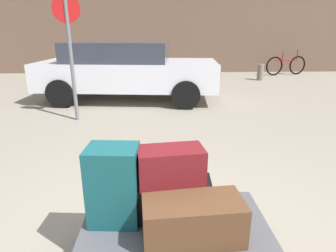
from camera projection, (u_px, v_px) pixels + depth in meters
luggage_cart at (175, 229)px, 2.17m from camera, size 1.37×0.78×0.34m
duffel_bag_black_center at (171, 198)px, 2.18m from camera, size 0.62×0.33×0.29m
duffel_bag_brown_rear_left at (193, 220)px, 1.93m from camera, size 0.69×0.38×0.29m
suitcase_teal_rear_right at (114, 185)px, 2.08m from camera, size 0.38×0.31×0.59m
duffel_bag_maroon_topmost_pile at (171, 165)px, 2.10m from camera, size 0.51×0.31×0.27m
parked_car at (126, 69)px, 7.13m from camera, size 4.45×2.24×1.42m
bicycle_leaning at (286, 65)px, 11.20m from camera, size 1.73×0.45×0.96m
bollard_kerb_near at (218, 73)px, 10.00m from camera, size 0.21×0.21×0.55m
bollard_kerb_mid at (260, 72)px, 10.06m from camera, size 0.21×0.21×0.55m
no_parking_sign at (70, 45)px, 5.25m from camera, size 0.50×0.07×2.30m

